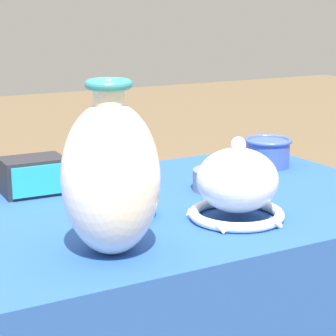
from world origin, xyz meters
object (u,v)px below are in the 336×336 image
at_px(bowl_shallow_celadon, 124,203).
at_px(pot_squat_slate, 222,180).
at_px(cup_wide_cobalt, 268,151).
at_px(mosaic_tile_box, 33,176).
at_px(vase_dome_bell, 237,186).
at_px(vase_tall_bulbous, 111,177).

relative_size(bowl_shallow_celadon, pot_squat_slate, 1.02).
distance_m(cup_wide_cobalt, pot_squat_slate, 0.28).
distance_m(mosaic_tile_box, cup_wide_cobalt, 0.66).
xyz_separation_m(vase_dome_bell, cup_wide_cobalt, (0.34, 0.34, -0.03)).
bearing_deg(vase_tall_bulbous, pot_squat_slate, 31.63).
bearing_deg(vase_dome_bell, bowl_shallow_celadon, 147.26).
relative_size(vase_dome_bell, mosaic_tile_box, 1.42).
bearing_deg(mosaic_tile_box, cup_wide_cobalt, -3.38).
distance_m(mosaic_tile_box, bowl_shallow_celadon, 0.29).
xyz_separation_m(vase_tall_bulbous, bowl_shallow_celadon, (0.11, 0.18, -0.11)).
relative_size(mosaic_tile_box, bowl_shallow_celadon, 1.04).
relative_size(cup_wide_cobalt, bowl_shallow_celadon, 0.93).
bearing_deg(mosaic_tile_box, bowl_shallow_celadon, -65.46).
xyz_separation_m(mosaic_tile_box, cup_wide_cobalt, (0.66, -0.06, -0.00)).
height_order(vase_tall_bulbous, bowl_shallow_celadon, vase_tall_bulbous).
xyz_separation_m(mosaic_tile_box, bowl_shallow_celadon, (0.11, -0.27, -0.01)).
bearing_deg(cup_wide_cobalt, bowl_shallow_celadon, -159.11).
bearing_deg(vase_dome_bell, vase_tall_bulbous, -171.04).
relative_size(mosaic_tile_box, pot_squat_slate, 1.06).
relative_size(mosaic_tile_box, cup_wide_cobalt, 1.13).
bearing_deg(pot_squat_slate, bowl_shallow_celadon, -166.47).
bearing_deg(pot_squat_slate, vase_dome_bell, -115.59).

